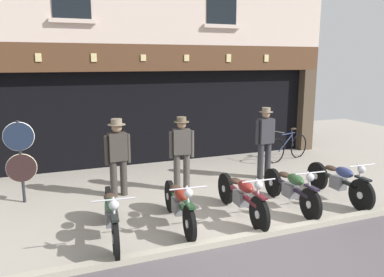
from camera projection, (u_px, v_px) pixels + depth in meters
The scene contains 13 objects.
ground at pixel (297, 272), 5.33m from camera, with size 22.07×22.00×0.18m.
shop_facade at pixel (147, 99), 12.30m from camera, with size 10.37×4.42×5.91m.
motorcycle_left at pixel (112, 214), 6.16m from camera, with size 0.62×2.07×0.92m.
motorcycle_center_left at pixel (179, 203), 6.68m from camera, with size 0.62×1.94×0.90m.
motorcycle_center at pixel (242, 195), 7.05m from camera, with size 0.62×2.04×0.91m.
motorcycle_center_right at pixel (291, 188), 7.50m from camera, with size 0.62×1.95×0.90m.
motorcycle_right at pixel (339, 180), 7.93m from camera, with size 0.62×1.96×0.91m.
salesman_left at pixel (118, 153), 8.06m from camera, with size 0.56×0.37×1.69m.
shopkeeper_center at pixel (182, 150), 8.44m from camera, with size 0.55×0.34×1.67m.
salesman_right at pixel (265, 139), 9.31m from camera, with size 0.56×0.33×1.77m.
tyre_sign_pole at pixel (20, 154), 7.66m from camera, with size 0.60×0.06×1.71m.
advert_board_near at pixel (214, 94), 11.34m from camera, with size 0.77×0.03×1.06m.
leaning_bicycle at pixel (288, 147), 11.16m from camera, with size 1.71×0.65×0.96m.
Camera 1 is at (-3.14, -4.95, 2.86)m, focal length 35.59 mm.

